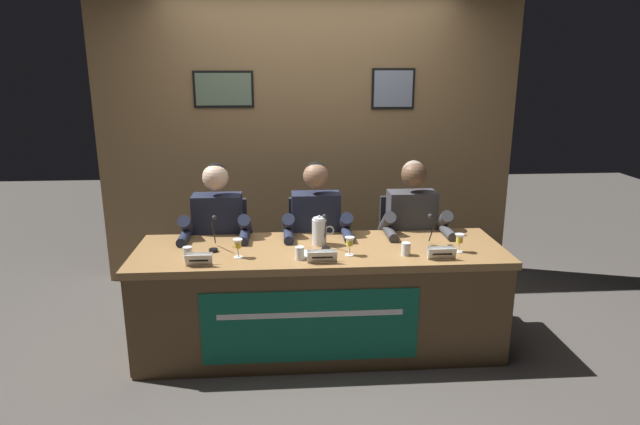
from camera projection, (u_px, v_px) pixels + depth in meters
The scene contains 23 objects.
ground_plane at pixel (320, 345), 3.87m from camera, with size 12.00×12.00×0.00m, color #4C4742.
wall_back_panelled at pixel (309, 137), 4.86m from camera, with size 3.70×0.14×2.60m.
conference_table at pixel (321, 287), 3.65m from camera, with size 2.50×0.77×0.73m.
chair_left at pixel (222, 260), 4.25m from camera, with size 0.44×0.45×0.92m.
panelist_left at pixel (217, 234), 3.98m from camera, with size 0.51×0.48×1.25m.
nameplate_left at pixel (199, 260), 3.34m from camera, with size 0.17×0.06×0.08m.
juice_glass_left at pixel (238, 245), 3.48m from camera, with size 0.06×0.06×0.12m.
water_cup_left at pixel (188, 254), 3.45m from camera, with size 0.06×0.06×0.08m.
microphone_left at pixel (214, 239), 3.63m from camera, with size 0.06×0.17×0.22m.
chair_center at pixel (315, 258), 4.30m from camera, with size 0.44×0.45×0.92m.
panelist_center at pixel (317, 232), 4.03m from camera, with size 0.51×0.48×1.25m.
nameplate_center at pixel (322, 257), 3.40m from camera, with size 0.19×0.06×0.08m.
juice_glass_center at pixel (350, 243), 3.52m from camera, with size 0.06×0.06×0.12m.
water_cup_center at pixel (300, 254), 3.45m from camera, with size 0.06×0.06×0.08m.
microphone_center at pixel (325, 238), 3.65m from camera, with size 0.06×0.17×0.22m.
chair_right at pixel (406, 256), 4.35m from camera, with size 0.44×0.45×0.92m.
panelist_right at pixel (413, 230), 4.08m from camera, with size 0.51×0.48×1.25m.
nameplate_right at pixel (442, 253), 3.46m from camera, with size 0.18×0.06×0.08m.
juice_glass_right at pixel (459, 240), 3.58m from camera, with size 0.06×0.06×0.12m.
water_cup_right at pixel (406, 250), 3.53m from camera, with size 0.06×0.06×0.08m.
microphone_right at pixel (433, 237), 3.67m from camera, with size 0.06×0.17×0.22m.
water_pitcher_central at pixel (320, 231), 3.73m from camera, with size 0.15×0.10×0.21m.
document_stack_center at pixel (313, 255), 3.53m from camera, with size 0.24×0.19×0.01m.
Camera 1 is at (-0.25, -3.48, 1.93)m, focal length 30.43 mm.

